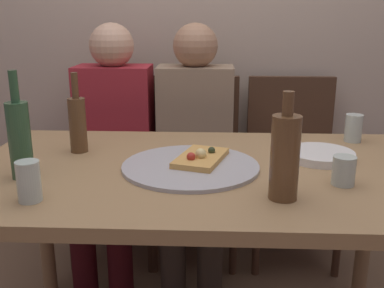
{
  "coord_description": "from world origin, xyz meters",
  "views": [
    {
      "loc": [
        0.03,
        -1.34,
        1.2
      ],
      "look_at": [
        -0.03,
        0.09,
        0.79
      ],
      "focal_mm": 41.7,
      "sensor_mm": 36.0,
      "label": 1
    }
  ],
  "objects": [
    {
      "name": "beer_bottle",
      "position": [
        -0.43,
        0.15,
        0.84
      ],
      "size": [
        0.06,
        0.06,
        0.28
      ],
      "color": "brown",
      "rests_on": "dining_table"
    },
    {
      "name": "water_bottle",
      "position": [
        -0.52,
        -0.12,
        0.86
      ],
      "size": [
        0.07,
        0.07,
        0.32
      ],
      "color": "#2D5133",
      "rests_on": "dining_table"
    },
    {
      "name": "tumbler_near",
      "position": [
        0.41,
        -0.13,
        0.78
      ],
      "size": [
        0.07,
        0.07,
        0.08
      ],
      "primitive_type": "cylinder",
      "color": "#B7C6BC",
      "rests_on": "dining_table"
    },
    {
      "name": "chair_left",
      "position": [
        -0.44,
        0.84,
        0.51
      ],
      "size": [
        0.44,
        0.44,
        0.9
      ],
      "rotation": [
        0.0,
        0.0,
        3.14
      ],
      "color": "#472D1E",
      "rests_on": "ground_plane"
    },
    {
      "name": "pizza_tray",
      "position": [
        -0.03,
        -0.01,
        0.74
      ],
      "size": [
        0.43,
        0.43,
        0.01
      ],
      "primitive_type": "cylinder",
      "color": "#ADADB2",
      "rests_on": "dining_table"
    },
    {
      "name": "pizza_slice_last",
      "position": [
        0.0,
        0.03,
        0.76
      ],
      "size": [
        0.19,
        0.25,
        0.05
      ],
      "color": "tan",
      "rests_on": "pizza_tray"
    },
    {
      "name": "chair_middle",
      "position": [
        -0.05,
        0.84,
        0.51
      ],
      "size": [
        0.44,
        0.44,
        0.9
      ],
      "rotation": [
        0.0,
        0.0,
        3.14
      ],
      "color": "#472D1E",
      "rests_on": "ground_plane"
    },
    {
      "name": "plate_stack",
      "position": [
        0.4,
        0.1,
        0.75
      ],
      "size": [
        0.22,
        0.22,
        0.03
      ],
      "primitive_type": "cylinder",
      "color": "white",
      "rests_on": "dining_table"
    },
    {
      "name": "guest_in_sweater",
      "position": [
        -0.44,
        0.68,
        0.64
      ],
      "size": [
        0.36,
        0.56,
        1.17
      ],
      "rotation": [
        0.0,
        0.0,
        3.14
      ],
      "color": "maroon",
      "rests_on": "ground_plane"
    },
    {
      "name": "chair_right",
      "position": [
        0.44,
        0.84,
        0.51
      ],
      "size": [
        0.44,
        0.44,
        0.9
      ],
      "rotation": [
        0.0,
        0.0,
        3.14
      ],
      "color": "#472D1E",
      "rests_on": "ground_plane"
    },
    {
      "name": "wine_bottle",
      "position": [
        0.22,
        -0.24,
        0.85
      ],
      "size": [
        0.08,
        0.08,
        0.28
      ],
      "color": "brown",
      "rests_on": "dining_table"
    },
    {
      "name": "tumbler_far",
      "position": [
        0.57,
        0.33,
        0.79
      ],
      "size": [
        0.06,
        0.06,
        0.1
      ],
      "primitive_type": "cylinder",
      "color": "#B7C6BC",
      "rests_on": "dining_table"
    },
    {
      "name": "dining_table",
      "position": [
        0.0,
        0.0,
        0.66
      ],
      "size": [
        1.48,
        0.87,
        0.74
      ],
      "color": "#99754C",
      "rests_on": "ground_plane"
    },
    {
      "name": "wine_glass",
      "position": [
        -0.44,
        -0.29,
        0.79
      ],
      "size": [
        0.06,
        0.06,
        0.11
      ],
      "primitive_type": "cylinder",
      "color": "#B7C6BC",
      "rests_on": "dining_table"
    },
    {
      "name": "guest_in_beanie",
      "position": [
        -0.05,
        0.68,
        0.64
      ],
      "size": [
        0.36,
        0.56,
        1.17
      ],
      "rotation": [
        0.0,
        0.0,
        3.14
      ],
      "color": "#937A60",
      "rests_on": "ground_plane"
    }
  ]
}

